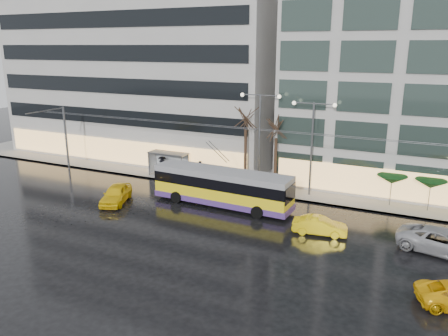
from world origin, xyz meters
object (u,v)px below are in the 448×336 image
Objects in this scene: trolleybus at (222,188)px; taxi_a at (116,194)px; street_lamp_near at (260,128)px; bus_shelter at (166,158)px.

taxi_a is at bearing -159.25° from trolleybus.
bus_shelter is at bearing -179.37° from street_lamp_near.
trolleybus is at bearing -102.50° from street_lamp_near.
trolleybus is at bearing 0.79° from taxi_a.
trolleybus is 10.69m from bus_shelter.
bus_shelter is 0.90× the size of taxi_a.
street_lamp_near is (1.25, 5.65, 4.43)m from trolleybus.
trolleybus is 9.43m from taxi_a.
bus_shelter is 0.47× the size of street_lamp_near.
bus_shelter is (-9.13, 5.54, 0.40)m from trolleybus.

